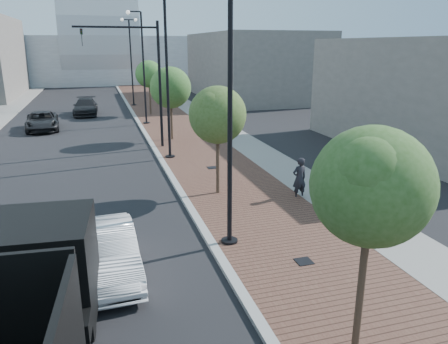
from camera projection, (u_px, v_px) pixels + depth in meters
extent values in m
cube|color=#4C2D23|center=(169.00, 112.00, 42.94)|extent=(7.00, 140.00, 0.12)
cube|color=slate|center=(195.00, 111.00, 43.68)|extent=(2.40, 140.00, 0.13)
cube|color=gray|center=(133.00, 114.00, 41.98)|extent=(0.30, 140.00, 0.14)
cube|color=black|center=(42.00, 269.00, 9.88)|extent=(2.53, 2.61, 2.43)
cube|color=black|center=(56.00, 268.00, 11.52)|extent=(2.28, 0.65, 1.22)
cube|color=black|center=(31.00, 332.00, 8.65)|extent=(2.39, 0.94, 0.47)
cube|color=black|center=(9.00, 303.00, 7.38)|extent=(2.34, 0.30, 1.87)
cylinder|color=black|center=(88.00, 319.00, 9.82)|extent=(0.36, 1.05, 1.03)
cylinder|color=silver|center=(88.00, 319.00, 9.82)|extent=(0.36, 0.59, 0.56)
cylinder|color=black|center=(14.00, 291.00, 10.94)|extent=(0.36, 1.05, 1.03)
cylinder|color=silver|center=(14.00, 291.00, 10.94)|extent=(0.36, 0.59, 0.56)
cylinder|color=black|center=(93.00, 283.00, 11.32)|extent=(0.36, 1.05, 1.03)
cylinder|color=silver|center=(93.00, 283.00, 11.32)|extent=(0.36, 0.59, 0.56)
imported|color=silver|center=(109.00, 251.00, 12.57)|extent=(1.75, 4.49, 1.46)
imported|color=black|center=(42.00, 121.00, 34.13)|extent=(2.81, 5.41, 1.46)
imported|color=black|center=(86.00, 107.00, 41.60)|extent=(2.37, 5.42, 1.55)
imported|color=black|center=(299.00, 178.00, 18.74)|extent=(0.74, 0.54, 1.88)
cylinder|color=black|center=(229.00, 242.00, 14.59)|extent=(0.56, 0.56, 0.20)
cylinder|color=black|center=(230.00, 110.00, 13.29)|extent=(0.16, 0.16, 9.00)
cylinder|color=black|center=(170.00, 157.00, 25.61)|extent=(0.56, 0.56, 0.20)
cylinder|color=black|center=(167.00, 81.00, 24.31)|extent=(0.16, 0.16, 9.00)
cylinder|color=black|center=(147.00, 123.00, 36.63)|extent=(0.56, 0.56, 0.20)
cylinder|color=black|center=(144.00, 69.00, 35.33)|extent=(0.16, 0.16, 9.00)
cylinder|color=black|center=(134.00, 11.00, 33.91)|extent=(1.00, 0.10, 0.10)
sphere|color=silver|center=(128.00, 12.00, 33.79)|extent=(0.32, 0.32, 0.32)
cylinder|color=black|center=(134.00, 105.00, 47.65)|extent=(0.56, 0.56, 0.20)
cylinder|color=black|center=(131.00, 64.00, 46.35)|extent=(0.16, 0.16, 9.00)
cylinder|color=black|center=(129.00, 20.00, 45.07)|extent=(1.40, 0.10, 0.10)
sphere|color=silver|center=(122.00, 20.00, 44.87)|extent=(0.32, 0.32, 0.32)
sphere|color=silver|center=(135.00, 20.00, 45.26)|extent=(0.32, 0.32, 0.32)
cylinder|color=black|center=(160.00, 87.00, 27.24)|extent=(0.18, 0.18, 8.00)
cylinder|color=black|center=(116.00, 27.00, 25.53)|extent=(5.00, 0.12, 0.12)
imported|color=black|center=(82.00, 37.00, 25.16)|extent=(0.16, 0.20, 1.00)
cylinder|color=#382619|center=(361.00, 283.00, 8.85)|extent=(0.16, 0.16, 3.68)
sphere|color=#2B4E1A|center=(372.00, 187.00, 8.25)|extent=(2.39, 2.39, 2.39)
sphere|color=#2B4E1A|center=(378.00, 192.00, 8.71)|extent=(1.67, 1.67, 1.67)
sphere|color=#2B4E1A|center=(369.00, 174.00, 7.78)|extent=(1.43, 1.43, 1.43)
cylinder|color=#382619|center=(218.00, 159.00, 18.99)|extent=(0.16, 0.16, 3.42)
sphere|color=#344D1A|center=(218.00, 115.00, 18.43)|extent=(2.51, 2.51, 2.51)
sphere|color=#344D1A|center=(224.00, 119.00, 18.88)|extent=(1.76, 1.76, 1.76)
sphere|color=#344D1A|center=(213.00, 108.00, 17.97)|extent=(1.50, 1.50, 1.50)
cylinder|color=#382619|center=(171.00, 116.00, 30.00)|extent=(0.16, 0.16, 3.49)
sphere|color=#2D591E|center=(170.00, 88.00, 29.43)|extent=(2.85, 2.85, 2.85)
sphere|color=#2D591E|center=(175.00, 91.00, 29.88)|extent=(2.00, 2.00, 2.00)
sphere|color=#2D591E|center=(167.00, 83.00, 28.97)|extent=(1.71, 1.71, 1.71)
cylinder|color=#382619|center=(150.00, 96.00, 41.00)|extent=(0.16, 0.16, 3.66)
sphere|color=#2A5D20|center=(149.00, 74.00, 40.40)|extent=(2.55, 2.55, 2.55)
sphere|color=#2A5D20|center=(153.00, 77.00, 40.86)|extent=(1.79, 1.79, 1.79)
sphere|color=#2A5D20|center=(146.00, 70.00, 39.94)|extent=(1.53, 1.53, 1.53)
cube|color=#A0A5A9|center=(100.00, 59.00, 81.64)|extent=(50.00, 28.00, 8.00)
cube|color=#605B56|center=(252.00, 66.00, 54.41)|extent=(12.00, 22.00, 8.00)
cube|color=#5E5954|center=(441.00, 94.00, 27.55)|extent=(10.00, 16.00, 7.00)
cube|color=black|center=(304.00, 261.00, 13.23)|extent=(0.50, 0.50, 0.02)
cube|color=black|center=(212.00, 168.00, 23.33)|extent=(0.50, 0.50, 0.02)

